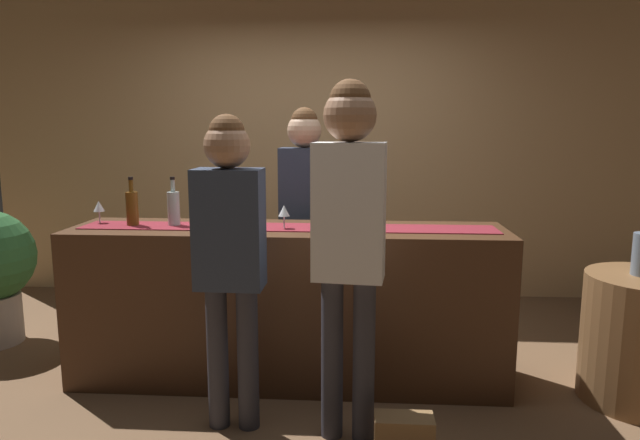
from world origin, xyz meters
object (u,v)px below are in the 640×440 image
object	(u,v)px
wine_bottle_amber	(132,208)
bartender	(305,201)
handbag	(404,438)
wine_bottle_green	(324,208)
wine_glass_far_end	(99,207)
customer_browsing	(230,241)
wine_bottle_clear	(174,208)
wine_glass_near_customer	(284,212)
wine_glass_mid_counter	(207,211)
customer_sipping	(349,221)

from	to	relation	value
wine_bottle_amber	bartender	world-z (taller)	bartender
handbag	wine_bottle_green	bearing A→B (deg)	115.17
wine_glass_far_end	customer_browsing	size ratio (longest dim) A/B	0.09
wine_bottle_clear	wine_glass_near_customer	world-z (taller)	wine_bottle_clear
wine_glass_mid_counter	bartender	bearing A→B (deg)	50.85
wine_bottle_green	customer_sipping	size ratio (longest dim) A/B	0.17
wine_bottle_amber	wine_bottle_clear	size ratio (longest dim) A/B	1.00
wine_bottle_green	wine_bottle_clear	size ratio (longest dim) A/B	1.00
wine_bottle_green	handbag	bearing A→B (deg)	-64.83
wine_glass_near_customer	handbag	bearing A→B (deg)	-50.35
customer_browsing	customer_sipping	bearing A→B (deg)	-5.08
wine_bottle_clear	wine_glass_mid_counter	size ratio (longest dim) A/B	2.10
wine_glass_near_customer	customer_sipping	distance (m)	0.74
customer_sipping	handbag	world-z (taller)	customer_sipping
wine_bottle_green	handbag	distance (m)	1.41
handbag	customer_browsing	bearing A→B (deg)	164.04
wine_bottle_amber	handbag	size ratio (longest dim) A/B	1.08
handbag	wine_glass_far_end	bearing A→B (deg)	153.72
wine_bottle_amber	bartender	size ratio (longest dim) A/B	0.18
wine_glass_mid_counter	customer_browsing	distance (m)	0.60
wine_glass_far_end	customer_sipping	distance (m)	1.74
bartender	wine_glass_near_customer	bearing A→B (deg)	87.52
wine_bottle_clear	wine_glass_far_end	xyz separation A→B (m)	(-0.49, 0.04, -0.01)
customer_browsing	wine_bottle_clear	bearing A→B (deg)	129.22
wine_bottle_amber	bartender	xyz separation A→B (m)	(1.01, 0.58, -0.03)
customer_sipping	bartender	bearing A→B (deg)	111.41
wine_glass_far_end	bartender	world-z (taller)	bartender
customer_sipping	wine_bottle_clear	bearing A→B (deg)	154.20
wine_bottle_clear	wine_glass_near_customer	xyz separation A→B (m)	(0.69, -0.07, -0.01)
wine_bottle_amber	handbag	world-z (taller)	wine_bottle_amber
wine_glass_far_end	handbag	distance (m)	2.28
customer_browsing	handbag	distance (m)	1.27
wine_bottle_green	customer_browsing	world-z (taller)	customer_browsing
customer_sipping	handbag	size ratio (longest dim) A/B	6.38
customer_browsing	wine_glass_mid_counter	bearing A→B (deg)	116.80
wine_glass_mid_counter	wine_glass_far_end	size ratio (longest dim) A/B	1.00
wine_bottle_clear	handbag	bearing A→B (deg)	-32.66
wine_glass_mid_counter	wine_glass_near_customer	bearing A→B (deg)	2.47
wine_glass_mid_counter	customer_browsing	xyz separation A→B (m)	(0.26, -0.54, -0.07)
wine_bottle_green	wine_glass_mid_counter	world-z (taller)	wine_bottle_green
bartender	wine_glass_far_end	bearing A→B (deg)	25.77
wine_bottle_amber	bartender	bearing A→B (deg)	29.88
wine_glass_far_end	customer_sipping	xyz separation A→B (m)	(1.58, -0.73, 0.05)
wine_glass_far_end	customer_browsing	xyz separation A→B (m)	(0.98, -0.67, -0.07)
wine_bottle_green	wine_glass_mid_counter	distance (m)	0.71
wine_bottle_green	wine_glass_far_end	world-z (taller)	wine_bottle_green
customer_browsing	wine_glass_far_end	bearing A→B (deg)	146.94
wine_glass_near_customer	wine_glass_far_end	distance (m)	1.19
wine_glass_mid_counter	wine_glass_far_end	distance (m)	0.74
wine_bottle_amber	wine_glass_near_customer	size ratio (longest dim) A/B	2.10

